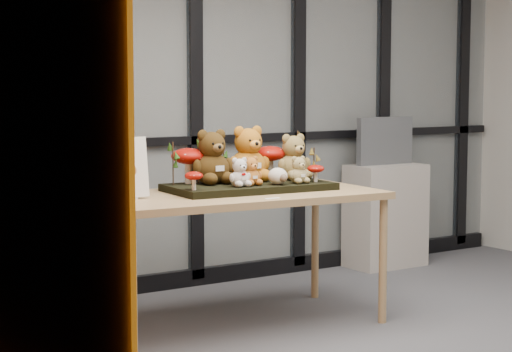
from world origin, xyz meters
TOP-DOWN VIEW (x-y plane):
  - room_shell at (0.00, 0.00)m, footprint 5.00×5.00m
  - glass_partition at (-0.00, 2.47)m, footprint 4.90×0.06m
  - orange_panel at (-2.47, 0.30)m, footprint 0.02×2.00m
  - display_table at (-0.80, 1.38)m, footprint 1.78×0.98m
  - diorama_tray at (-0.66, 1.43)m, footprint 1.02×0.57m
  - bear_pooh_yellow at (-0.60, 1.54)m, footprint 0.31×0.28m
  - bear_brown_medium at (-0.86, 1.55)m, footprint 0.29×0.27m
  - bear_tan_back at (-0.31, 1.48)m, footprint 0.26×0.24m
  - bear_small_yellow at (-0.72, 1.34)m, footprint 0.16×0.14m
  - bear_white_bow at (-0.81, 1.32)m, footprint 0.15×0.14m
  - bear_beige_small at (-0.41, 1.28)m, footprint 0.15×0.14m
  - plush_cream_hedgehog at (-0.56, 1.28)m, footprint 0.09×0.08m
  - mushroom_back_left at (-0.97, 1.63)m, footprint 0.21×0.21m
  - mushroom_back_right at (-0.42, 1.58)m, footprint 0.21×0.21m
  - mushroom_front_left at (-1.12, 1.31)m, footprint 0.11×0.11m
  - mushroom_front_right at (-0.28, 1.27)m, footprint 0.11×0.11m
  - sprig_green_far_left at (-1.10, 1.59)m, footprint 0.05×0.05m
  - sprig_green_mid_left at (-0.91, 1.63)m, footprint 0.05×0.05m
  - sprig_dry_far_right at (-0.25, 1.51)m, footprint 0.05×0.05m
  - sprig_dry_mid_right at (-0.22, 1.38)m, footprint 0.05×0.05m
  - sprig_green_centre at (-0.73, 1.63)m, footprint 0.05×0.05m
  - sign_holder at (-1.47, 1.45)m, footprint 0.25×0.06m
  - label_card at (-0.77, 1.03)m, footprint 0.10×0.03m
  - cabinet at (1.15, 2.25)m, footprint 0.61×0.35m
  - monitor at (1.15, 2.27)m, footprint 0.53×0.06m

SIDE VIEW (x-z plane):
  - cabinet at x=1.15m, z-range 0.00..0.81m
  - display_table at x=-0.80m, z-range 0.34..1.15m
  - label_card at x=-0.77m, z-range 0.81..0.81m
  - diorama_tray at x=-0.66m, z-range 0.81..0.85m
  - plush_cream_hedgehog at x=-0.56m, z-range 0.85..0.96m
  - mushroom_front_right at x=-0.28m, z-range 0.85..0.97m
  - mushroom_front_left at x=-1.12m, z-range 0.85..0.97m
  - bear_beige_small at x=-0.41m, z-range 0.85..1.03m
  - sprig_green_centre at x=-0.73m, z-range 0.85..1.04m
  - bear_white_bow at x=-0.81m, z-range 0.85..1.04m
  - bear_small_yellow at x=-0.72m, z-range 0.85..1.04m
  - sprig_dry_mid_right at x=-0.22m, z-range 0.85..1.05m
  - mushroom_back_right at x=-0.42m, z-range 0.85..1.08m
  - mushroom_back_left at x=-0.97m, z-range 0.85..1.09m
  - sign_holder at x=-1.47m, z-range 0.80..1.15m
  - sprig_green_far_left at x=-1.10m, z-range 0.85..1.11m
  - sprig_green_mid_left at x=-0.91m, z-range 0.85..1.12m
  - monitor at x=1.15m, z-range 0.81..1.19m
  - sprig_dry_far_right at x=-0.25m, z-range 0.85..1.16m
  - bear_tan_back at x=-0.31m, z-range 0.85..1.17m
  - bear_brown_medium at x=-0.86m, z-range 0.85..1.21m
  - bear_pooh_yellow at x=-0.60m, z-range 0.85..1.23m
  - orange_panel at x=-2.47m, z-range 0.20..2.60m
  - glass_partition at x=0.00m, z-range 0.03..2.81m
  - room_shell at x=0.00m, z-range -0.82..4.18m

